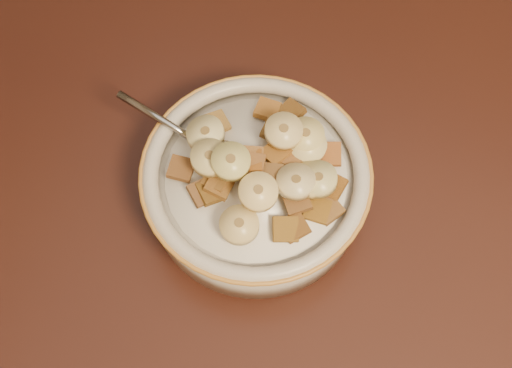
% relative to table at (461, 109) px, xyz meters
% --- Properties ---
extents(floor, '(4.00, 4.50, 0.10)m').
position_rel_table_xyz_m(floor, '(0.00, 0.00, -0.78)').
color(floor, '#422816').
rests_on(floor, ground).
extents(table, '(1.42, 0.94, 0.04)m').
position_rel_table_xyz_m(table, '(0.00, 0.00, 0.00)').
color(table, black).
rests_on(table, floor).
extents(cereal_bowl, '(0.18, 0.18, 0.04)m').
position_rel_table_xyz_m(cereal_bowl, '(-0.15, -0.17, 0.04)').
color(cereal_bowl, beige).
rests_on(cereal_bowl, table).
extents(milk, '(0.15, 0.15, 0.00)m').
position_rel_table_xyz_m(milk, '(-0.15, -0.17, 0.06)').
color(milk, white).
rests_on(milk, cereal_bowl).
extents(spoon, '(0.05, 0.04, 0.01)m').
position_rel_table_xyz_m(spoon, '(-0.18, -0.17, 0.07)').
color(spoon, gray).
rests_on(spoon, cereal_bowl).
extents(cereal_square_0, '(0.03, 0.03, 0.01)m').
position_rel_table_xyz_m(cereal_square_0, '(-0.18, -0.20, 0.07)').
color(cereal_square_0, brown).
rests_on(cereal_square_0, milk).
extents(cereal_square_1, '(0.02, 0.02, 0.01)m').
position_rel_table_xyz_m(cereal_square_1, '(-0.18, -0.19, 0.08)').
color(cereal_square_1, brown).
rests_on(cereal_square_1, milk).
extents(cereal_square_2, '(0.03, 0.03, 0.01)m').
position_rel_table_xyz_m(cereal_square_2, '(-0.14, -0.15, 0.08)').
color(cereal_square_2, brown).
rests_on(cereal_square_2, milk).
extents(cereal_square_3, '(0.03, 0.03, 0.01)m').
position_rel_table_xyz_m(cereal_square_3, '(-0.12, -0.13, 0.07)').
color(cereal_square_3, brown).
rests_on(cereal_square_3, milk).
extents(cereal_square_4, '(0.03, 0.03, 0.01)m').
position_rel_table_xyz_m(cereal_square_4, '(-0.11, -0.19, 0.08)').
color(cereal_square_4, brown).
rests_on(cereal_square_4, milk).
extents(cereal_square_5, '(0.03, 0.03, 0.01)m').
position_rel_table_xyz_m(cereal_square_5, '(-0.11, -0.21, 0.07)').
color(cereal_square_5, brown).
rests_on(cereal_square_5, milk).
extents(cereal_square_6, '(0.03, 0.03, 0.01)m').
position_rel_table_xyz_m(cereal_square_6, '(-0.10, -0.13, 0.07)').
color(cereal_square_6, '#984E1B').
rests_on(cereal_square_6, milk).
extents(cereal_square_7, '(0.03, 0.03, 0.01)m').
position_rel_table_xyz_m(cereal_square_7, '(-0.20, -0.14, 0.07)').
color(cereal_square_7, olive).
rests_on(cereal_square_7, milk).
extents(cereal_square_8, '(0.02, 0.02, 0.01)m').
position_rel_table_xyz_m(cereal_square_8, '(-0.15, -0.13, 0.08)').
color(cereal_square_8, brown).
rests_on(cereal_square_8, milk).
extents(cereal_square_9, '(0.02, 0.02, 0.01)m').
position_rel_table_xyz_m(cereal_square_9, '(-0.19, -0.17, 0.08)').
color(cereal_square_9, olive).
rests_on(cereal_square_9, milk).
extents(cereal_square_10, '(0.02, 0.02, 0.01)m').
position_rel_table_xyz_m(cereal_square_10, '(-0.18, -0.19, 0.08)').
color(cereal_square_10, '#9A5C1F').
rests_on(cereal_square_10, milk).
extents(cereal_square_11, '(0.03, 0.03, 0.01)m').
position_rel_table_xyz_m(cereal_square_11, '(-0.09, -0.18, 0.07)').
color(cereal_square_11, olive).
rests_on(cereal_square_11, milk).
extents(cereal_square_12, '(0.03, 0.03, 0.01)m').
position_rel_table_xyz_m(cereal_square_12, '(-0.15, -0.11, 0.07)').
color(cereal_square_12, brown).
rests_on(cereal_square_12, milk).
extents(cereal_square_13, '(0.03, 0.03, 0.01)m').
position_rel_table_xyz_m(cereal_square_13, '(-0.19, -0.20, 0.07)').
color(cereal_square_13, brown).
rests_on(cereal_square_13, milk).
extents(cereal_square_14, '(0.03, 0.03, 0.01)m').
position_rel_table_xyz_m(cereal_square_14, '(-0.16, -0.17, 0.09)').
color(cereal_square_14, '#996432').
rests_on(cereal_square_14, milk).
extents(cereal_square_15, '(0.02, 0.02, 0.01)m').
position_rel_table_xyz_m(cereal_square_15, '(-0.13, -0.15, 0.08)').
color(cereal_square_15, brown).
rests_on(cereal_square_15, milk).
extents(cereal_square_16, '(0.02, 0.02, 0.01)m').
position_rel_table_xyz_m(cereal_square_16, '(-0.21, -0.19, 0.07)').
color(cereal_square_16, brown).
rests_on(cereal_square_16, milk).
extents(cereal_square_17, '(0.02, 0.02, 0.01)m').
position_rel_table_xyz_m(cereal_square_17, '(-0.09, -0.16, 0.07)').
color(cereal_square_17, '#9B571D').
rests_on(cereal_square_17, milk).
extents(cereal_square_18, '(0.03, 0.03, 0.01)m').
position_rel_table_xyz_m(cereal_square_18, '(-0.16, -0.17, 0.09)').
color(cereal_square_18, brown).
rests_on(cereal_square_18, milk).
extents(cereal_square_19, '(0.02, 0.02, 0.01)m').
position_rel_table_xyz_m(cereal_square_19, '(-0.17, -0.11, 0.07)').
color(cereal_square_19, brown).
rests_on(cereal_square_19, milk).
extents(cereal_square_20, '(0.03, 0.03, 0.01)m').
position_rel_table_xyz_m(cereal_square_20, '(-0.11, -0.21, 0.07)').
color(cereal_square_20, brown).
rests_on(cereal_square_20, milk).
extents(cereal_square_21, '(0.02, 0.02, 0.01)m').
position_rel_table_xyz_m(cereal_square_21, '(-0.16, -0.18, 0.09)').
color(cereal_square_21, brown).
rests_on(cereal_square_21, milk).
extents(cereal_square_22, '(0.02, 0.02, 0.01)m').
position_rel_table_xyz_m(cereal_square_22, '(-0.14, -0.18, 0.08)').
color(cereal_square_22, brown).
rests_on(cereal_square_22, milk).
extents(cereal_square_23, '(0.02, 0.02, 0.01)m').
position_rel_table_xyz_m(cereal_square_23, '(-0.13, -0.15, 0.08)').
color(cereal_square_23, brown).
rests_on(cereal_square_23, milk).
extents(cereal_square_24, '(0.02, 0.02, 0.01)m').
position_rel_table_xyz_m(cereal_square_24, '(-0.11, -0.16, 0.08)').
color(cereal_square_24, brown).
rests_on(cereal_square_24, milk).
extents(cereal_square_25, '(0.02, 0.02, 0.01)m').
position_rel_table_xyz_m(cereal_square_25, '(-0.10, -0.18, 0.07)').
color(cereal_square_25, '#8F5B19').
rests_on(cereal_square_25, milk).
extents(cereal_square_26, '(0.03, 0.03, 0.01)m').
position_rel_table_xyz_m(cereal_square_26, '(-0.12, -0.16, 0.08)').
color(cereal_square_26, olive).
rests_on(cereal_square_26, milk).
extents(banana_slice_0, '(0.04, 0.04, 0.02)m').
position_rel_table_xyz_m(banana_slice_0, '(-0.12, -0.18, 0.09)').
color(banana_slice_0, '#FFE49F').
rests_on(banana_slice_0, milk).
extents(banana_slice_1, '(0.04, 0.04, 0.01)m').
position_rel_table_xyz_m(banana_slice_1, '(-0.14, -0.20, 0.09)').
color(banana_slice_1, '#FFD57D').
rests_on(banana_slice_1, milk).
extents(banana_slice_2, '(0.04, 0.04, 0.01)m').
position_rel_table_xyz_m(banana_slice_2, '(-0.17, -0.18, 0.10)').
color(banana_slice_2, '#EDD573').
rests_on(banana_slice_2, milk).
extents(banana_slice_3, '(0.04, 0.04, 0.01)m').
position_rel_table_xyz_m(banana_slice_3, '(-0.12, -0.14, 0.08)').
color(banana_slice_3, beige).
rests_on(banana_slice_3, milk).
extents(banana_slice_4, '(0.04, 0.04, 0.02)m').
position_rel_table_xyz_m(banana_slice_4, '(-0.10, -0.17, 0.09)').
color(banana_slice_4, beige).
rests_on(banana_slice_4, milk).
extents(banana_slice_5, '(0.04, 0.04, 0.02)m').
position_rel_table_xyz_m(banana_slice_5, '(-0.20, -0.16, 0.09)').
color(banana_slice_5, beige).
rests_on(banana_slice_5, milk).
extents(banana_slice_6, '(0.04, 0.04, 0.01)m').
position_rel_table_xyz_m(banana_slice_6, '(-0.15, -0.22, 0.08)').
color(banana_slice_6, '#DBBA74').
rests_on(banana_slice_6, milk).
extents(banana_slice_7, '(0.04, 0.04, 0.01)m').
position_rel_table_xyz_m(banana_slice_7, '(-0.13, -0.13, 0.09)').
color(banana_slice_7, '#D8C474').
rests_on(banana_slice_7, milk).
extents(banana_slice_8, '(0.04, 0.04, 0.01)m').
position_rel_table_xyz_m(banana_slice_8, '(-0.19, -0.18, 0.09)').
color(banana_slice_8, '#D4B972').
rests_on(banana_slice_8, milk).
extents(banana_slice_9, '(0.04, 0.04, 0.01)m').
position_rel_table_xyz_m(banana_slice_9, '(-0.11, -0.17, 0.08)').
color(banana_slice_9, '#E3D079').
rests_on(banana_slice_9, milk).
extents(banana_slice_10, '(0.04, 0.04, 0.01)m').
position_rel_table_xyz_m(banana_slice_10, '(-0.20, -0.16, 0.09)').
color(banana_slice_10, beige).
rests_on(banana_slice_10, milk).
extents(banana_slice_11, '(0.04, 0.04, 0.01)m').
position_rel_table_xyz_m(banana_slice_11, '(-0.14, -0.14, 0.09)').
color(banana_slice_11, '#EBCB81').
rests_on(banana_slice_11, milk).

